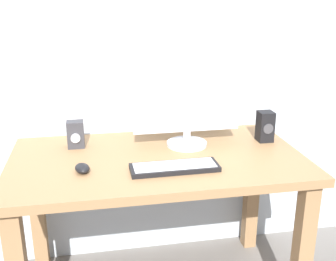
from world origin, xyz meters
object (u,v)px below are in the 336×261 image
object	(u,v)px
mouse	(82,168)
speaker_right	(265,126)
desk	(158,180)
keyboard_primary	(175,167)
monitor	(187,103)
audio_controller	(76,134)

from	to	relation	value
mouse	speaker_right	world-z (taller)	speaker_right
desk	keyboard_primary	xyz separation A→B (m)	(0.05, -0.16, 0.13)
monitor	keyboard_primary	world-z (taller)	monitor
desk	audio_controller	world-z (taller)	audio_controller
desk	monitor	xyz separation A→B (m)	(0.16, 0.12, 0.33)
desk	audio_controller	bearing A→B (deg)	152.76
monitor	audio_controller	bearing A→B (deg)	173.01
monitor	audio_controller	xyz separation A→B (m)	(-0.52, 0.06, -0.14)
keyboard_primary	mouse	xyz separation A→B (m)	(-0.38, 0.05, 0.01)
monitor	mouse	world-z (taller)	monitor
desk	keyboard_primary	distance (m)	0.21
monitor	mouse	distance (m)	0.58
mouse	audio_controller	world-z (taller)	audio_controller
monitor	desk	bearing A→B (deg)	-143.10
desk	mouse	bearing A→B (deg)	-161.09
speaker_right	audio_controller	bearing A→B (deg)	174.96
desk	keyboard_primary	bearing A→B (deg)	-73.58
speaker_right	mouse	bearing A→B (deg)	-166.15
monitor	keyboard_primary	bearing A→B (deg)	-112.38
monitor	speaker_right	bearing A→B (deg)	-2.43
audio_controller	monitor	bearing A→B (deg)	-6.99
monitor	speaker_right	world-z (taller)	monitor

